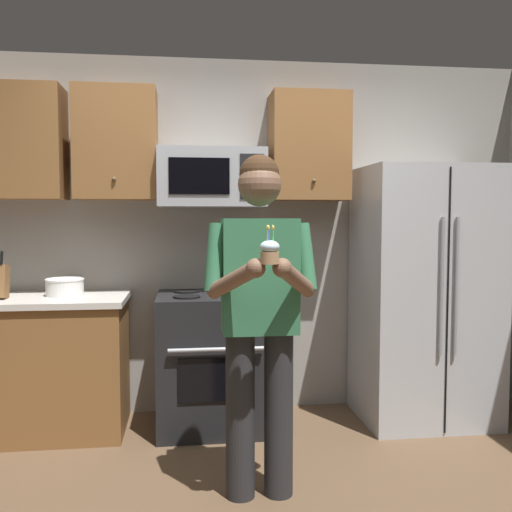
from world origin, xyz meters
The scene contains 9 objects.
wall_back centered at (0.00, 1.75, 1.30)m, with size 4.40×0.10×2.60m, color gray.
oven_range centered at (-0.15, 1.36, 0.46)m, with size 0.76×0.70×0.93m.
microwave centered at (-0.15, 1.48, 1.72)m, with size 0.74×0.41×0.40m.
refrigerator centered at (1.35, 1.32, 0.90)m, with size 0.90×0.75×1.80m.
cabinet_row_upper centered at (-0.72, 1.53, 1.95)m, with size 2.78×0.36×0.76m.
counter_left centered at (-1.45, 1.38, 0.46)m, with size 1.44×0.66×0.92m.
bowl_large_white centered at (-1.14, 1.42, 0.98)m, with size 0.25×0.25×0.12m.
person centered at (0.04, 0.33, 1.00)m, with size 0.60×0.48×1.76m.
cupcake centered at (0.04, 0.00, 1.29)m, with size 0.09×0.09×0.17m.
Camera 1 is at (-0.34, -2.47, 1.44)m, focal length 39.47 mm.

